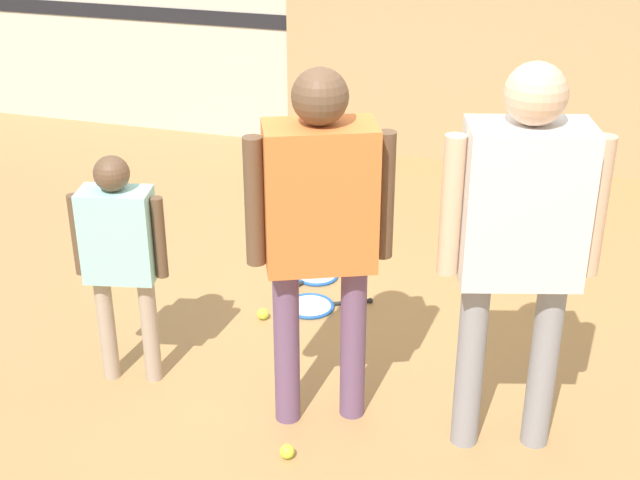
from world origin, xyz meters
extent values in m
plane|color=#A87F4C|center=(0.00, 0.00, 0.00)|extent=(16.00, 16.00, 0.00)
cube|color=black|center=(0.00, 3.49, 1.02)|extent=(16.00, 0.01, 0.12)
cube|color=tan|center=(0.39, 3.46, 1.06)|extent=(3.37, 0.05, 2.13)
cylinder|color=#6B4C70|center=(-0.08, -0.18, 0.40)|extent=(0.12, 0.12, 0.80)
cylinder|color=#6B4C70|center=(0.20, -0.06, 0.40)|extent=(0.12, 0.12, 0.80)
cube|color=orange|center=(0.06, -0.12, 1.12)|extent=(0.53, 0.42, 0.64)
sphere|color=brown|center=(0.06, -0.12, 1.55)|extent=(0.23, 0.23, 0.23)
cylinder|color=brown|center=(-0.19, -0.23, 1.11)|extent=(0.08, 0.08, 0.57)
cylinder|color=brown|center=(0.31, -0.01, 1.11)|extent=(0.08, 0.08, 0.57)
cylinder|color=tan|center=(-1.04, -0.12, 0.28)|extent=(0.08, 0.08, 0.57)
cylinder|color=tan|center=(-0.83, -0.07, 0.28)|extent=(0.08, 0.08, 0.57)
cube|color=#99D8D1|center=(-0.93, -0.10, 0.79)|extent=(0.36, 0.25, 0.45)
sphere|color=brown|center=(-0.93, -0.10, 1.10)|extent=(0.17, 0.17, 0.17)
cylinder|color=brown|center=(-1.13, -0.14, 0.79)|extent=(0.06, 0.06, 0.40)
cylinder|color=brown|center=(-0.74, -0.05, 0.79)|extent=(0.06, 0.06, 0.40)
cylinder|color=gray|center=(1.04, -0.03, 0.42)|extent=(0.12, 0.12, 0.84)
cylinder|color=gray|center=(0.74, -0.12, 0.42)|extent=(0.12, 0.12, 0.84)
cube|color=silver|center=(0.89, -0.07, 1.17)|extent=(0.54, 0.39, 0.66)
sphere|color=#DBAD89|center=(0.89, -0.07, 1.62)|extent=(0.24, 0.24, 0.24)
cylinder|color=#DBAD89|center=(1.17, 0.01, 1.16)|extent=(0.09, 0.09, 0.59)
cylinder|color=#DBAD89|center=(0.61, -0.15, 1.16)|extent=(0.09, 0.09, 0.59)
torus|color=blue|center=(-0.29, 0.83, 0.01)|extent=(0.38, 0.38, 0.02)
cylinder|color=silver|center=(-0.29, 0.83, 0.01)|extent=(0.25, 0.25, 0.01)
cylinder|color=black|center=(-0.07, 0.94, 0.01)|extent=(0.21, 0.12, 0.02)
sphere|color=black|center=(0.03, 0.99, 0.01)|extent=(0.03, 0.03, 0.03)
torus|color=blue|center=(-0.36, 1.20, 0.01)|extent=(0.35, 0.35, 0.02)
cylinder|color=silver|center=(-0.36, 1.20, 0.01)|extent=(0.23, 0.23, 0.01)
cylinder|color=black|center=(-0.46, 0.98, 0.01)|extent=(0.12, 0.22, 0.02)
sphere|color=black|center=(-0.51, 0.87, 0.01)|extent=(0.03, 0.03, 0.03)
sphere|color=#CCE038|center=(0.01, -0.46, 0.03)|extent=(0.07, 0.07, 0.07)
sphere|color=#CCE038|center=(-0.50, 0.63, 0.03)|extent=(0.07, 0.07, 0.07)
camera|label=1|loc=(1.05, -3.42, 2.58)|focal=50.00mm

